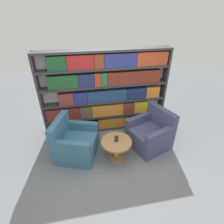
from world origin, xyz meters
name	(u,v)px	position (x,y,z in m)	size (l,w,h in m)	color
ground_plane	(117,166)	(0.00, 0.00, 0.00)	(14.00, 14.00, 0.00)	slate
bookshelf	(105,93)	(0.00, 1.41, 1.03)	(3.09, 0.30, 2.09)	silver
armchair_left	(75,143)	(-0.83, 0.52, 0.31)	(1.04, 1.04, 0.90)	#386684
armchair_right	(150,134)	(0.92, 0.52, 0.31)	(1.06, 1.06, 0.90)	#42476B
coffee_table	(116,146)	(0.04, 0.26, 0.33)	(0.65, 0.65, 0.46)	#AD7F4C
table_sign	(116,139)	(0.04, 0.26, 0.52)	(0.08, 0.06, 0.15)	black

